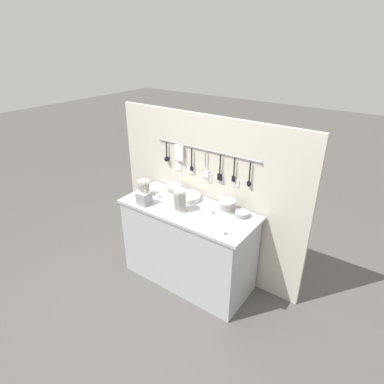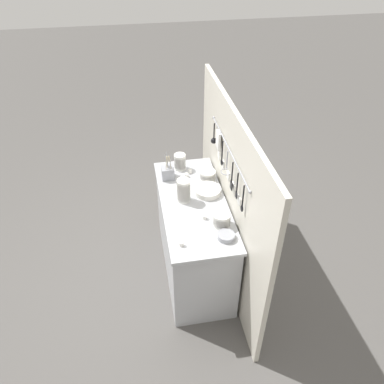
% 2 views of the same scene
% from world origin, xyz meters
% --- Properties ---
extents(ground_plane, '(20.00, 20.00, 0.00)m').
position_xyz_m(ground_plane, '(0.00, 0.00, 0.00)').
color(ground_plane, '#514F4C').
extents(counter, '(1.38, 0.58, 0.87)m').
position_xyz_m(counter, '(0.00, 0.00, 0.44)').
color(counter, '#ADAFB5').
rests_on(counter, ground).
extents(back_wall, '(2.18, 0.11, 1.72)m').
position_xyz_m(back_wall, '(-0.00, 0.33, 0.86)').
color(back_wall, beige).
rests_on(back_wall, ground).
extents(bowl_stack_short_front, '(0.11, 0.11, 0.16)m').
position_xyz_m(bowl_stack_short_front, '(-0.54, -0.04, 0.95)').
color(bowl_stack_short_front, silver).
rests_on(bowl_stack_short_front, counter).
extents(bowl_stack_back_corner, '(0.14, 0.14, 0.12)m').
position_xyz_m(bowl_stack_back_corner, '(0.34, 0.17, 0.93)').
color(bowl_stack_back_corner, silver).
rests_on(bowl_stack_back_corner, counter).
extents(bowl_stack_wide_centre, '(0.12, 0.12, 0.22)m').
position_xyz_m(bowl_stack_wide_centre, '(-0.04, -0.08, 0.98)').
color(bowl_stack_wide_centre, silver).
rests_on(bowl_stack_wide_centre, counter).
extents(bowl_stack_tall_left, '(0.15, 0.15, 0.09)m').
position_xyz_m(bowl_stack_tall_left, '(-0.33, 0.20, 0.91)').
color(bowl_stack_tall_left, silver).
rests_on(bowl_stack_tall_left, counter).
extents(plate_stack, '(0.24, 0.24, 0.05)m').
position_xyz_m(plate_stack, '(-0.10, 0.15, 0.90)').
color(plate_stack, silver).
rests_on(plate_stack, counter).
extents(steel_mixing_bowl, '(0.14, 0.14, 0.04)m').
position_xyz_m(steel_mixing_bowl, '(0.50, 0.17, 0.89)').
color(steel_mixing_bowl, '#93969E').
rests_on(steel_mixing_bowl, counter).
extents(cutlery_caddy, '(0.12, 0.12, 0.27)m').
position_xyz_m(cutlery_caddy, '(-0.41, -0.18, 0.93)').
color(cutlery_caddy, '#93969E').
rests_on(cutlery_caddy, counter).
extents(cup_edge_near, '(0.04, 0.04, 0.04)m').
position_xyz_m(cup_edge_near, '(-0.39, 0.00, 0.89)').
color(cup_edge_near, silver).
rests_on(cup_edge_near, counter).
extents(cup_back_left, '(0.04, 0.04, 0.04)m').
position_xyz_m(cup_back_left, '(0.24, 0.05, 0.89)').
color(cup_back_left, silver).
rests_on(cup_back_left, counter).
extents(cup_mid_row, '(0.04, 0.04, 0.04)m').
position_xyz_m(cup_mid_row, '(0.52, -0.19, 0.89)').
color(cup_mid_row, silver).
rests_on(cup_mid_row, counter).
extents(cup_front_left, '(0.04, 0.04, 0.04)m').
position_xyz_m(cup_front_left, '(-0.45, 0.04, 0.89)').
color(cup_front_left, silver).
rests_on(cup_front_left, counter).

